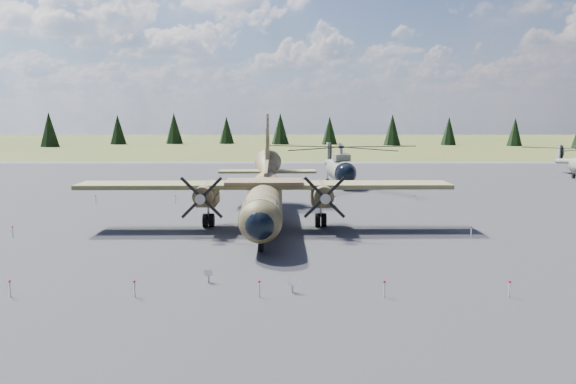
{
  "coord_description": "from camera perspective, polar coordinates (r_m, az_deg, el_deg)",
  "views": [
    {
      "loc": [
        3.45,
        -39.56,
        8.59
      ],
      "look_at": [
        3.33,
        2.0,
        3.07
      ],
      "focal_mm": 35.0,
      "sensor_mm": 36.0,
      "label": 1
    }
  ],
  "objects": [
    {
      "name": "transport_plane",
      "position": [
        44.66,
        -2.38,
        0.01
      ],
      "size": [
        28.67,
        26.09,
        9.48
      ],
      "rotation": [
        0.0,
        0.0,
        0.02
      ],
      "color": "#383A1F",
      "rests_on": "ground"
    },
    {
      "name": "treeline",
      "position": [
        43.92,
        -4.24,
        2.49
      ],
      "size": [
        308.21,
        310.72,
        10.87
      ],
      "color": "black",
      "rests_on": "ground"
    },
    {
      "name": "ground",
      "position": [
        40.63,
        -4.72,
        -4.67
      ],
      "size": [
        500.0,
        500.0,
        0.0
      ],
      "primitive_type": "plane",
      "color": "brown",
      "rests_on": "ground"
    },
    {
      "name": "info_placard_left",
      "position": [
        29.92,
        -8.08,
        -8.27
      ],
      "size": [
        0.47,
        0.26,
        0.7
      ],
      "rotation": [
        0.0,
        0.0,
        0.18
      ],
      "color": "gray",
      "rests_on": "ground"
    },
    {
      "name": "apron",
      "position": [
        50.42,
        -3.76,
        -2.26
      ],
      "size": [
        120.0,
        120.0,
        0.04
      ],
      "primitive_type": "cube",
      "color": "#5E5E63",
      "rests_on": "ground"
    },
    {
      "name": "barrier_fence",
      "position": [
        40.49,
        -5.39,
        -3.98
      ],
      "size": [
        33.12,
        29.62,
        0.85
      ],
      "color": "white",
      "rests_on": "ground"
    },
    {
      "name": "helicopter_near",
      "position": [
        70.95,
        5.36,
        3.52
      ],
      "size": [
        21.43,
        24.4,
        5.11
      ],
      "rotation": [
        0.0,
        0.0,
        0.07
      ],
      "color": "gray",
      "rests_on": "ground"
    },
    {
      "name": "info_placard_right",
      "position": [
        27.99,
        0.45,
        -9.28
      ],
      "size": [
        0.47,
        0.22,
        0.72
      ],
      "rotation": [
        0.0,
        0.0,
        -0.07
      ],
      "color": "gray",
      "rests_on": "ground"
    }
  ]
}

